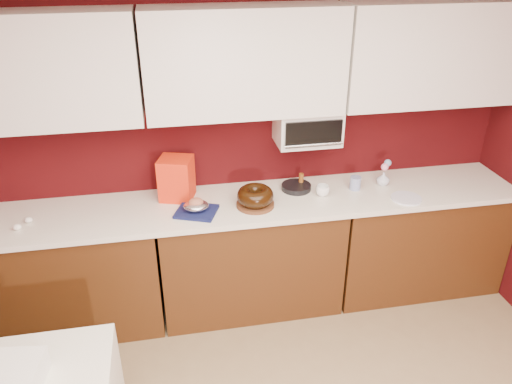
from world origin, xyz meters
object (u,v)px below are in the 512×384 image
Objects in this scene: flower_vase at (383,178)px; toaster_oven at (307,126)px; pandoro_box at (176,178)px; bundt_cake at (255,196)px; foil_ham_nest at (196,206)px; coffee_mug at (323,190)px; blue_jar at (355,183)px.

toaster_oven is at bearing 170.56° from flower_vase.
pandoro_box is at bearing -178.90° from toaster_oven.
bundt_cake is 0.83× the size of pandoro_box.
foil_ham_nest is 0.56× the size of pandoro_box.
bundt_cake is 1.02m from flower_vase.
pandoro_box is at bearing 177.05° from flower_vase.
bundt_cake is 0.51m from coffee_mug.
bundt_cake is at bearing -172.77° from coffee_mug.
coffee_mug is at bearing -64.77° from toaster_oven.
pandoro_box is at bearing 175.29° from blue_jar.
bundt_cake is at bearing 2.87° from foil_ham_nest.
bundt_cake is 1.49× the size of foil_ham_nest.
pandoro_box reaches higher than coffee_mug.
foil_ham_nest is at bearing -174.71° from coffee_mug.
pandoro_box is at bearing 114.66° from foil_ham_nest.
foil_ham_nest is 0.29m from pandoro_box.
coffee_mug is at bearing 7.23° from bundt_cake.
pandoro_box is 1.54m from flower_vase.
flower_vase reaches higher than foil_ham_nest.
foil_ham_nest is at bearing -173.30° from blue_jar.
foil_ham_nest is at bearing -177.13° from bundt_cake.
bundt_cake is at bearing -171.71° from flower_vase.
toaster_oven is 1.00m from pandoro_box.
blue_jar is 0.23m from flower_vase.
pandoro_box is 3.14× the size of blue_jar.
toaster_oven is at bearing 30.00° from bundt_cake.
bundt_cake is 2.68× the size of coffee_mug.
bundt_cake is at bearing -5.94° from pandoro_box.
coffee_mug is (1.03, -0.16, -0.11)m from pandoro_box.
bundt_cake reaches higher than coffee_mug.
pandoro_box reaches higher than blue_jar.
pandoro_box is 1.05m from coffee_mug.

